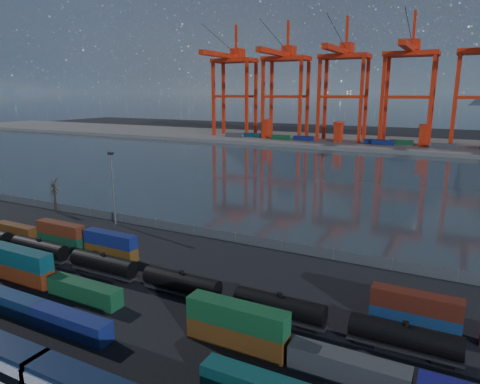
% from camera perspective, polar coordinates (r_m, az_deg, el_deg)
% --- Properties ---
extents(ground, '(700.00, 700.00, 0.00)m').
position_cam_1_polar(ground, '(65.18, -12.65, -14.01)').
color(ground, black).
rests_on(ground, ground).
extents(harbor_water, '(700.00, 700.00, 0.00)m').
position_cam_1_polar(harbor_water, '(156.39, 12.80, 1.97)').
color(harbor_water, '#28343A').
rests_on(harbor_water, ground).
extents(far_quay, '(700.00, 70.00, 2.00)m').
position_cam_1_polar(far_quay, '(258.18, 18.89, 6.12)').
color(far_quay, '#514F4C').
rests_on(far_quay, ground).
extents(container_row_south, '(127.74, 2.47, 5.27)m').
position_cam_1_polar(container_row_south, '(62.55, -24.50, -14.13)').
color(container_row_south, '#45484B').
rests_on(container_row_south, ground).
extents(container_row_mid, '(129.15, 2.55, 5.44)m').
position_cam_1_polar(container_row_mid, '(68.99, -21.79, -11.08)').
color(container_row_mid, '#474A4D').
rests_on(container_row_mid, ground).
extents(container_row_north, '(139.79, 2.24, 4.77)m').
position_cam_1_polar(container_row_north, '(75.94, -11.81, -8.43)').
color(container_row_north, navy).
rests_on(container_row_north, ground).
extents(tanker_string, '(90.34, 2.76, 3.95)m').
position_cam_1_polar(tanker_string, '(69.39, -13.13, -10.50)').
color(tanker_string, black).
rests_on(tanker_string, ground).
extents(waterfront_fence, '(160.12, 0.12, 2.20)m').
position_cam_1_polar(waterfront_fence, '(86.16, -0.62, -6.11)').
color(waterfront_fence, '#595B5E').
rests_on(waterfront_fence, ground).
extents(bare_tree, '(2.20, 2.30, 8.67)m').
position_cam_1_polar(bare_tree, '(116.33, -23.49, -0.40)').
color(bare_tree, black).
rests_on(bare_tree, ground).
extents(yard_light_mast, '(1.60, 0.40, 16.60)m').
position_cam_1_polar(yard_light_mast, '(99.71, -16.59, 0.95)').
color(yard_light_mast, slate).
rests_on(yard_light_mast, ground).
extents(gantry_cranes, '(202.25, 52.32, 70.85)m').
position_cam_1_polar(gantry_cranes, '(251.47, 17.62, 15.74)').
color(gantry_cranes, red).
rests_on(gantry_cranes, ground).
extents(quay_containers, '(172.58, 10.99, 2.60)m').
position_cam_1_polar(quay_containers, '(245.62, 15.85, 6.54)').
color(quay_containers, navy).
rests_on(quay_containers, far_quay).
extents(straddle_carriers, '(140.00, 7.00, 11.10)m').
position_cam_1_polar(straddle_carriers, '(248.07, 18.07, 7.50)').
color(straddle_carriers, red).
rests_on(straddle_carriers, far_quay).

